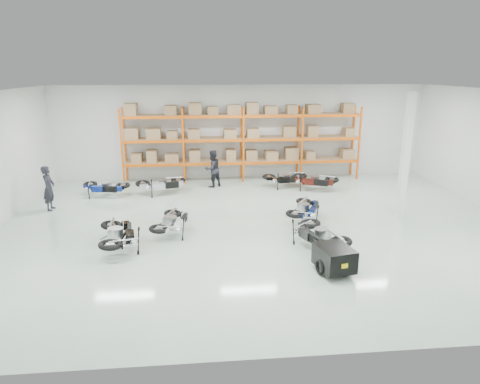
{
  "coord_description": "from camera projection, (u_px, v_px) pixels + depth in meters",
  "views": [
    {
      "loc": [
        -2.04,
        -13.74,
        5.23
      ],
      "look_at": [
        -0.69,
        0.46,
        1.1
      ],
      "focal_mm": 32.0,
      "sensor_mm": 36.0,
      "label": 1
    }
  ],
  "objects": [
    {
      "name": "person_left",
      "position": [
        49.0,
        188.0,
        16.22
      ],
      "size": [
        0.42,
        0.63,
        1.72
      ],
      "primitive_type": "imported",
      "rotation": [
        0.0,
        0.0,
        1.56
      ],
      "color": "black",
      "rests_on": "ground"
    },
    {
      "name": "moto_back_a",
      "position": [
        104.0,
        184.0,
        18.03
      ],
      "size": [
        1.91,
        1.23,
        1.14
      ],
      "primitive_type": null,
      "rotation": [
        0.0,
        -0.09,
        1.36
      ],
      "color": "navy",
      "rests_on": "ground"
    },
    {
      "name": "trailer",
      "position": [
        334.0,
        258.0,
        11.26
      ],
      "size": [
        1.01,
        1.78,
        0.72
      ],
      "rotation": [
        0.0,
        0.0,
        0.21
      ],
      "color": "black",
      "rests_on": "ground"
    },
    {
      "name": "moto_black_far_left",
      "position": [
        119.0,
        230.0,
        12.71
      ],
      "size": [
        1.28,
        2.09,
        1.26
      ],
      "primitive_type": null,
      "rotation": [
        0.0,
        -0.09,
        3.31
      ],
      "color": "black",
      "rests_on": "ground"
    },
    {
      "name": "moto_silver_left",
      "position": [
        172.0,
        218.0,
        13.88
      ],
      "size": [
        1.29,
        1.94,
        1.15
      ],
      "primitive_type": null,
      "rotation": [
        0.0,
        -0.09,
        2.9
      ],
      "color": "silver",
      "rests_on": "ground"
    },
    {
      "name": "moto_back_d",
      "position": [
        314.0,
        177.0,
        19.03
      ],
      "size": [
        2.06,
        1.58,
        1.19
      ],
      "primitive_type": null,
      "rotation": [
        0.0,
        -0.09,
        1.15
      ],
      "color": "#42110D",
      "rests_on": "ground"
    },
    {
      "name": "moto_back_b",
      "position": [
        162.0,
        181.0,
        18.41
      ],
      "size": [
        2.05,
        1.39,
        1.21
      ],
      "primitive_type": null,
      "rotation": [
        0.0,
        -0.09,
        1.84
      ],
      "color": "#B2B6BD",
      "rests_on": "ground"
    },
    {
      "name": "structural_column",
      "position": [
        406.0,
        156.0,
        15.1
      ],
      "size": [
        0.25,
        0.25,
        4.5
      ],
      "primitive_type": "cube",
      "color": "white",
      "rests_on": "ground"
    },
    {
      "name": "person_back",
      "position": [
        212.0,
        169.0,
        19.43
      ],
      "size": [
        1.04,
        1.0,
        1.69
      ],
      "primitive_type": "imported",
      "rotation": [
        0.0,
        0.0,
        3.77
      ],
      "color": "black",
      "rests_on": "ground"
    },
    {
      "name": "moto_back_c",
      "position": [
        286.0,
        175.0,
        19.47
      ],
      "size": [
        1.85,
        1.0,
        1.16
      ],
      "primitive_type": null,
      "rotation": [
        0.0,
        -0.09,
        1.63
      ],
      "color": "black",
      "rests_on": "ground"
    },
    {
      "name": "room",
      "position": [
        262.0,
        162.0,
        14.15
      ],
      "size": [
        18.0,
        18.0,
        18.0
      ],
      "color": "#B4C9B8",
      "rests_on": "ground"
    },
    {
      "name": "moto_touring_right",
      "position": [
        318.0,
        230.0,
        12.75
      ],
      "size": [
        1.5,
        2.13,
        1.25
      ],
      "primitive_type": null,
      "rotation": [
        0.0,
        -0.09,
        0.31
      ],
      "color": "black",
      "rests_on": "ground"
    },
    {
      "name": "pallet_rack",
      "position": [
        243.0,
        134.0,
        20.32
      ],
      "size": [
        11.28,
        0.98,
        3.62
      ],
      "color": "#DD560B",
      "rests_on": "ground"
    },
    {
      "name": "moto_blue_centre",
      "position": [
        306.0,
        206.0,
        15.14
      ],
      "size": [
        1.6,
        2.03,
        1.17
      ],
      "primitive_type": null,
      "rotation": [
        0.0,
        -0.09,
        2.69
      ],
      "color": "#07174B",
      "rests_on": "ground"
    }
  ]
}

